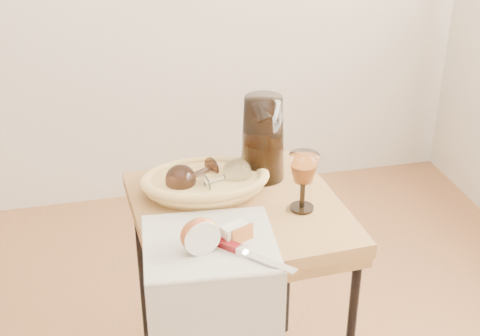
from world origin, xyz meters
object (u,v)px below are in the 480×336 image
object	(u,v)px
bread_basket	(205,184)
table_knife	(245,251)
goblet_lying_b	(223,177)
wine_goblet	(303,182)
tea_towel	(210,243)
goblet_lying_a	(194,174)
side_table	(238,308)
apple_half	(199,234)
pitcher	(263,138)

from	to	relation	value
bread_basket	table_knife	bearing A→B (deg)	-81.25
bread_basket	goblet_lying_b	bearing A→B (deg)	-19.33
goblet_lying_b	wine_goblet	bearing A→B (deg)	-56.52
tea_towel	table_knife	xyz separation A→B (m)	(0.07, -0.07, 0.01)
tea_towel	goblet_lying_a	world-z (taller)	goblet_lying_a
tea_towel	goblet_lying_b	distance (m)	0.24
side_table	apple_half	bearing A→B (deg)	-126.39
tea_towel	table_knife	size ratio (longest dim) A/B	1.30
apple_half	tea_towel	bearing A→B (deg)	33.84
wine_goblet	table_knife	distance (m)	0.26
tea_towel	wine_goblet	distance (m)	0.29
goblet_lying_b	pitcher	xyz separation A→B (m)	(0.13, 0.07, 0.07)
wine_goblet	table_knife	size ratio (longest dim) A/B	0.66
side_table	wine_goblet	size ratio (longest dim) A/B	4.25
bread_basket	apple_half	size ratio (longest dim) A/B	3.28
wine_goblet	apple_half	xyz separation A→B (m)	(-0.29, -0.13, -0.03)
bread_basket	pitcher	distance (m)	0.20
side_table	tea_towel	distance (m)	0.39
goblet_lying_a	bread_basket	bearing A→B (deg)	125.07
side_table	table_knife	bearing A→B (deg)	-99.20
goblet_lying_a	wine_goblet	distance (m)	0.29
bread_basket	goblet_lying_a	world-z (taller)	goblet_lying_a
pitcher	tea_towel	bearing A→B (deg)	-144.56
side_table	goblet_lying_b	size ratio (longest dim) A/B	5.27
goblet_lying_a	apple_half	xyz separation A→B (m)	(-0.04, -0.28, -0.00)
side_table	goblet_lying_a	xyz separation A→B (m)	(-0.10, 0.10, 0.39)
goblet_lying_a	wine_goblet	world-z (taller)	wine_goblet
pitcher	goblet_lying_b	bearing A→B (deg)	-169.29
goblet_lying_b	apple_half	size ratio (longest dim) A/B	1.37
goblet_lying_a	table_knife	xyz separation A→B (m)	(0.06, -0.32, -0.04)
goblet_lying_b	pitcher	size ratio (longest dim) A/B	0.46
bread_basket	pitcher	bearing A→B (deg)	20.48
side_table	tea_towel	xyz separation A→B (m)	(-0.11, -0.15, 0.34)
pitcher	wine_goblet	world-z (taller)	pitcher
tea_towel	pitcher	distance (m)	0.38
bread_basket	goblet_lying_b	distance (m)	0.05
goblet_lying_a	tea_towel	bearing A→B (deg)	59.60
goblet_lying_b	wine_goblet	size ratio (longest dim) A/B	0.81
goblet_lying_b	apple_half	world-z (taller)	same
bread_basket	pitcher	size ratio (longest dim) A/B	1.10
table_knife	bread_basket	bearing A→B (deg)	143.71
table_knife	goblet_lying_a	bearing A→B (deg)	148.10
apple_half	wine_goblet	bearing A→B (deg)	13.52
pitcher	side_table	bearing A→B (deg)	-145.45
goblet_lying_a	apple_half	world-z (taller)	goblet_lying_a
tea_towel	pitcher	xyz separation A→B (m)	(0.21, 0.29, 0.12)
side_table	pitcher	world-z (taller)	pitcher
bread_basket	wine_goblet	distance (m)	0.27
goblet_lying_a	pitcher	distance (m)	0.21
side_table	pitcher	size ratio (longest dim) A/B	2.43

